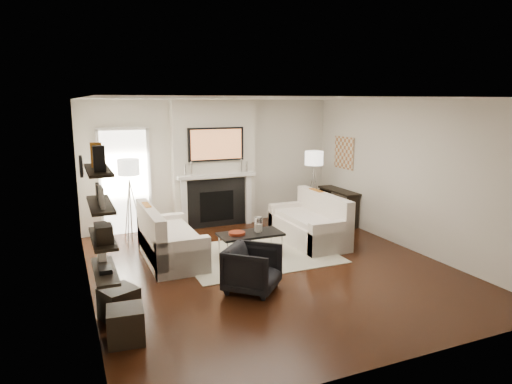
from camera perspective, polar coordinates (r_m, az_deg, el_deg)
name	(u,v)px	position (r m, az deg, el deg)	size (l,w,h in m)	color
room_envelope	(271,186)	(7.15, 1.90, 0.71)	(6.00, 6.00, 6.00)	black
chimney_breast	(214,164)	(9.79, -5.26, 3.54)	(1.80, 0.25, 2.70)	silver
fireplace_surround	(217,203)	(9.81, -4.93, -1.37)	(1.30, 0.02, 1.04)	black
firebox	(217,206)	(9.82, -4.92, -1.77)	(0.75, 0.02, 0.65)	black
mantel_pilaster_l	(184,205)	(9.58, -8.97, -1.59)	(0.12, 0.08, 1.10)	white
mantel_pilaster_r	(248,199)	(10.02, -0.97, -0.89)	(0.12, 0.08, 1.10)	white
mantel_shelf	(217,176)	(9.65, -4.90, 2.05)	(1.70, 0.18, 0.07)	white
tv_body	(216,144)	(9.59, -5.01, 5.97)	(1.20, 0.06, 0.70)	black
tv_screen	(217,144)	(9.56, -4.95, 5.95)	(1.10, 0.01, 0.62)	#BF723F
candlestick_l_tall	(191,168)	(9.48, -8.10, 2.94)	(0.04, 0.04, 0.30)	silver
candlestick_l_short	(185,170)	(9.45, -8.85, 2.71)	(0.04, 0.04, 0.24)	silver
candlestick_r_tall	(241,165)	(9.82, -1.88, 3.33)	(0.04, 0.04, 0.30)	silver
candlestick_r_short	(247,167)	(9.87, -1.18, 3.20)	(0.04, 0.04, 0.24)	silver
hallway_panel	(125,183)	(9.55, -16.05, 1.12)	(0.90, 0.02, 2.10)	white
door_trim_l	(100,185)	(9.48, -18.91, 0.88)	(0.06, 0.06, 2.16)	white
door_trim_r	(149,181)	(9.60, -13.19, 1.31)	(0.06, 0.06, 2.16)	white
door_trim_top	(122,129)	(9.40, -16.39, 7.59)	(1.02, 0.06, 0.06)	white
rug	(258,254)	(8.12, 0.19, -7.80)	(2.60, 2.00, 0.01)	#BAB298
loveseat_left_base	(172,248)	(7.94, -10.51, -6.89)	(0.85, 1.80, 0.42)	silver
loveseat_left_back	(151,232)	(7.79, -13.01, -4.93)	(0.18, 1.80, 0.80)	silver
loveseat_left_arm_n	(183,258)	(7.16, -9.08, -8.10)	(0.85, 0.18, 0.60)	silver
loveseat_left_arm_s	(161,231)	(8.67, -11.73, -4.76)	(0.85, 0.18, 0.60)	silver
loveseat_left_cushion	(174,233)	(7.87, -10.22, -5.06)	(0.63, 1.44, 0.10)	silver
pillow_left_orange	(147,216)	(8.02, -13.46, -2.96)	(0.10, 0.42, 0.42)	#B16315
pillow_left_charcoal	(154,225)	(7.45, -12.65, -4.10)	(0.10, 0.40, 0.40)	black
loveseat_right_base	(308,231)	(8.85, 6.52, -4.88)	(0.85, 1.80, 0.42)	silver
loveseat_right_back	(323,213)	(8.93, 8.43, -2.67)	(0.18, 1.80, 0.80)	silver
loveseat_right_arm_n	(331,238)	(8.16, 9.36, -5.69)	(0.85, 0.18, 0.60)	silver
loveseat_right_arm_s	(289,217)	(9.51, 4.12, -3.13)	(0.85, 0.18, 0.60)	silver
loveseat_right_cushion	(306,218)	(8.75, 6.27, -3.28)	(0.63, 1.44, 0.10)	silver
pillow_right_orange	(316,200)	(9.14, 7.49, -1.02)	(0.10, 0.42, 0.42)	#B16315
pillow_right_charcoal	(332,207)	(8.64, 9.51, -1.86)	(0.10, 0.40, 0.40)	black
coffee_table	(250,234)	(7.93, -0.70, -5.29)	(1.10, 0.55, 0.04)	black
coffee_leg_nw	(228,253)	(7.62, -3.56, -7.65)	(0.02, 0.02, 0.38)	silver
coffee_leg_ne	(282,246)	(8.00, 3.25, -6.74)	(0.02, 0.02, 0.38)	silver
coffee_leg_sw	(219,246)	(8.02, -4.63, -6.70)	(0.02, 0.02, 0.38)	silver
coffee_leg_se	(271,239)	(8.37, 1.90, -5.89)	(0.02, 0.02, 0.38)	silver
hurricane_glass	(258,224)	(7.94, 0.30, -4.06)	(0.14, 0.14, 0.25)	white
hurricane_candle	(258,228)	(7.96, 0.30, -4.51)	(0.10, 0.10, 0.15)	white
copper_bowl	(237,233)	(7.83, -2.40, -5.18)	(0.29, 0.29, 0.05)	#9D321A
armchair	(253,266)	(6.55, -0.44, -9.29)	(0.70, 0.65, 0.72)	black
lamp_left_post	(131,211)	(9.03, -15.38, -2.33)	(0.02, 0.02, 1.20)	silver
lamp_left_shade	(128,167)	(8.87, -15.66, 3.02)	(0.40, 0.40, 0.30)	white
lamp_left_leg_a	(137,211)	(9.04, -14.69, -2.27)	(0.02, 0.02, 1.25)	silver
lamp_left_leg_b	(127,210)	(9.11, -15.81, -2.23)	(0.02, 0.02, 1.25)	silver
lamp_left_leg_c	(129,213)	(8.93, -15.64, -2.49)	(0.02, 0.02, 1.25)	silver
lamp_right_post	(313,196)	(10.13, 7.15, -0.55)	(0.02, 0.02, 1.20)	silver
lamp_right_shade	(314,158)	(9.99, 7.26, 4.22)	(0.40, 0.40, 0.30)	white
lamp_right_leg_a	(317,196)	(10.18, 7.68, -0.50)	(0.02, 0.02, 1.25)	silver
lamp_right_leg_b	(309,196)	(10.18, 6.61, -0.48)	(0.02, 0.02, 1.25)	silver
lamp_right_leg_c	(313,197)	(10.02, 7.15, -0.68)	(0.02, 0.02, 1.25)	silver
console_top	(339,191)	(10.19, 10.31, 0.17)	(0.35, 1.20, 0.04)	black
console_leg_n	(353,213)	(9.83, 12.00, -2.54)	(0.30, 0.04, 0.71)	black
console_leg_s	(325,202)	(10.72, 8.63, -1.28)	(0.30, 0.04, 0.71)	black
wall_art	(344,153)	(10.23, 10.96, 4.84)	(0.03, 0.70, 0.70)	tan
shelf_bottom	(105,271)	(5.72, -18.36, -9.36)	(0.25, 1.00, 0.04)	black
shelf_lower	(103,238)	(5.59, -18.61, -5.51)	(0.25, 1.00, 0.04)	black
shelf_upper	(100,205)	(5.50, -18.87, -1.51)	(0.25, 1.00, 0.04)	black
shelf_top	(98,170)	(5.43, -19.14, 2.61)	(0.25, 1.00, 0.04)	black
decor_magfile_a	(99,159)	(5.14, -19.02, 3.95)	(0.12, 0.10, 0.28)	black
decor_magfile_b	(96,155)	(5.53, -19.35, 4.40)	(0.12, 0.10, 0.28)	#B16315
decor_frame_a	(101,197)	(5.28, -18.78, -0.61)	(0.04, 0.30, 0.22)	white
decor_frame_b	(98,191)	(5.74, -19.16, 0.09)	(0.04, 0.22, 0.18)	black
decor_wine_rack	(104,234)	(5.34, -18.48, -4.98)	(0.18, 0.25, 0.20)	black
decor_box_small	(101,227)	(5.78, -18.85, -4.18)	(0.15, 0.12, 0.12)	black
decor_books	(105,270)	(5.63, -18.31, -9.22)	(0.14, 0.20, 0.05)	black
decor_box_tall	(102,254)	(5.99, -18.71, -7.34)	(0.10, 0.10, 0.18)	white
clock_rim	(81,166)	(7.33, -21.04, 3.00)	(0.34, 0.34, 0.04)	black
clock_face	(83,166)	(7.33, -20.84, 3.01)	(0.29, 0.29, 0.01)	white
ottoman_near	(119,303)	(6.06, -16.75, -13.18)	(0.40, 0.40, 0.40)	black
ottoman_far	(126,325)	(5.51, -15.98, -15.69)	(0.40, 0.40, 0.40)	black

